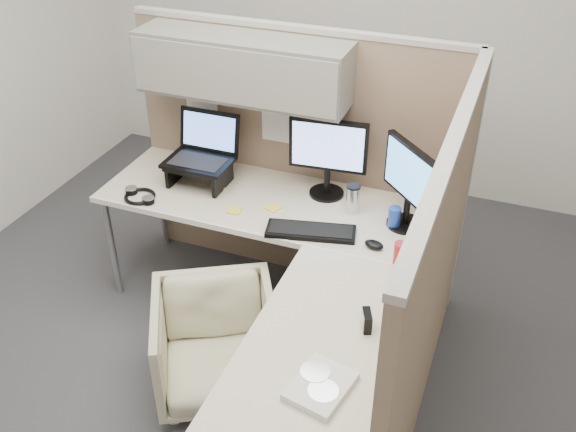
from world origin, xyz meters
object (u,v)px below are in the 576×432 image
(desk, at_px, (284,256))
(keyboard, at_px, (311,231))
(office_chair, at_px, (216,340))
(monitor_left, at_px, (328,152))

(desk, bearing_deg, keyboard, 66.35)
(office_chair, bearing_deg, desk, 24.46)
(office_chair, xyz_separation_m, monitor_left, (0.28, 0.92, 0.69))
(monitor_left, bearing_deg, keyboard, -89.05)
(desk, xyz_separation_m, keyboard, (0.08, 0.18, 0.05))
(desk, height_order, office_chair, desk)
(monitor_left, relative_size, keyboard, 0.99)
(office_chair, height_order, keyboard, keyboard)
(office_chair, bearing_deg, monitor_left, 43.80)
(office_chair, distance_m, monitor_left, 1.19)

